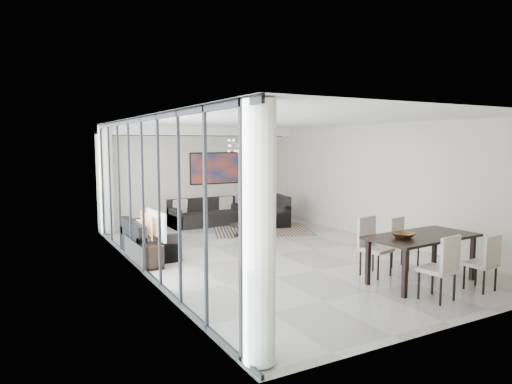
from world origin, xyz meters
TOP-DOWN VIEW (x-y plane):
  - room_shell at (0.46, 0.00)m, footprint 6.00×9.00m
  - window_wall at (-2.86, 0.00)m, footprint 0.37×8.95m
  - soffit at (0.00, 4.30)m, footprint 5.98×0.40m
  - painting at (0.50, 4.47)m, footprint 1.68×0.04m
  - chandelier at (0.30, 2.50)m, footprint 0.66×0.66m
  - rug at (1.06, 2.60)m, footprint 3.19×2.82m
  - coffee_table at (0.33, 2.08)m, footprint 0.89×0.89m
  - bowl_coffee at (0.38, 2.01)m, footprint 0.29×0.29m
  - sofa_main at (-0.01, 4.07)m, footprint 2.15×0.88m
  - loveseat at (-2.55, 1.19)m, footprint 0.88×1.57m
  - armchair at (1.59, 3.04)m, footprint 1.18×1.22m
  - side_table at (-2.23, 3.20)m, footprint 0.36×0.36m
  - tv_console at (-2.76, 0.75)m, footprint 0.41×1.47m
  - television at (-2.60, 0.71)m, footprint 0.20×1.02m
  - dining_table at (1.12, -2.92)m, footprint 2.06×1.12m
  - dining_chair_sw at (0.63, -3.77)m, footprint 0.53×0.53m
  - dining_chair_se at (1.64, -3.78)m, footprint 0.47×0.47m
  - dining_chair_nw at (0.69, -2.14)m, footprint 0.58×0.58m
  - dining_chair_ne at (1.54, -2.06)m, footprint 0.53×0.53m
  - bowl_dining at (0.66, -2.93)m, footprint 0.44×0.44m

SIDE VIEW (x-z plane):
  - rug at x=1.06m, z-range 0.00..0.01m
  - coffee_table at x=0.33m, z-range 0.02..0.33m
  - tv_console at x=-2.76m, z-range 0.00..0.46m
  - sofa_main at x=-0.01m, z-range -0.13..0.65m
  - loveseat at x=-2.55m, z-range -0.13..0.66m
  - armchair at x=1.59m, z-range -0.14..0.75m
  - side_table at x=-2.23m, z-range 0.08..0.57m
  - bowl_coffee at x=0.38m, z-range 0.31..0.39m
  - dining_chair_se at x=1.64m, z-range 0.07..1.01m
  - dining_chair_ne at x=1.54m, z-range 0.07..1.05m
  - dining_chair_sw at x=0.63m, z-range 0.08..1.11m
  - dining_chair_nw at x=0.69m, z-range 0.08..1.15m
  - dining_table at x=1.12m, z-range 0.33..1.17m
  - television at x=-2.60m, z-range 0.46..1.05m
  - bowl_dining at x=0.66m, z-range 0.84..0.93m
  - room_shell at x=0.46m, z-range 0.00..2.90m
  - window_wall at x=-2.86m, z-range 0.02..2.92m
  - painting at x=0.50m, z-range 1.16..2.14m
  - chandelier at x=0.30m, z-range 2.00..2.71m
  - soffit at x=0.00m, z-range 2.64..2.90m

